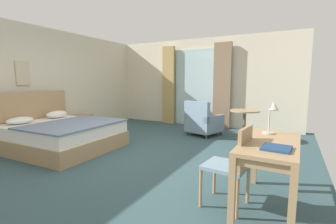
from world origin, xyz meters
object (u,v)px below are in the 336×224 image
object	(u,v)px
nightstand	(82,123)
desk_chair	(233,162)
armchair_by_window	(203,122)
desk_lamp	(272,113)
writing_desk	(270,150)
framed_picture	(23,73)
bed	(61,134)
closed_book	(276,148)
round_cafe_table	(245,118)

from	to	relation	value
nightstand	desk_chair	distance (m)	4.94
desk_chair	armchair_by_window	xyz separation A→B (m)	(-1.46, 3.15, -0.17)
desk_chair	desk_lamp	world-z (taller)	desk_lamp
nightstand	writing_desk	size ratio (longest dim) A/B	0.37
framed_picture	bed	bearing A→B (deg)	-0.06
bed	framed_picture	xyz separation A→B (m)	(-1.16, 0.00, 1.25)
bed	writing_desk	xyz separation A→B (m)	(3.98, -0.50, 0.36)
nightstand	closed_book	xyz separation A→B (m)	(4.93, -2.16, 0.53)
nightstand	writing_desk	distance (m)	5.22
writing_desk	bed	bearing A→B (deg)	172.79
bed	desk_lamp	world-z (taller)	desk_lamp
writing_desk	round_cafe_table	distance (m)	3.10
nightstand	bed	bearing A→B (deg)	-56.90
desk_chair	round_cafe_table	bearing A→B (deg)	97.92
desk_lamp	armchair_by_window	size ratio (longest dim) A/B	0.43
writing_desk	desk_lamp	distance (m)	0.46
bed	desk_lamp	xyz separation A→B (m)	(3.96, -0.21, 0.71)
desk_lamp	closed_book	distance (m)	0.66
writing_desk	framed_picture	size ratio (longest dim) A/B	2.38
armchair_by_window	desk_lamp	bearing A→B (deg)	-56.38
bed	round_cafe_table	bearing A→B (deg)	37.97
armchair_by_window	nightstand	bearing A→B (deg)	-159.53
bed	desk_chair	world-z (taller)	bed
framed_picture	writing_desk	bearing A→B (deg)	-5.61
desk_lamp	round_cafe_table	bearing A→B (deg)	105.92
bed	round_cafe_table	world-z (taller)	bed
nightstand	desk_chair	size ratio (longest dim) A/B	0.53
desk_chair	round_cafe_table	size ratio (longest dim) A/B	1.29
armchair_by_window	round_cafe_table	size ratio (longest dim) A/B	1.33
bed	framed_picture	size ratio (longest dim) A/B	3.86
writing_desk	desk_lamp	world-z (taller)	desk_lamp
nightstand	armchair_by_window	world-z (taller)	armchair_by_window
desk_lamp	closed_book	world-z (taller)	desk_lamp
desk_chair	closed_book	xyz separation A→B (m)	(0.42, -0.15, 0.25)
bed	nightstand	distance (m)	1.61
round_cafe_table	framed_picture	xyz separation A→B (m)	(-4.35, -2.49, 1.03)
desk_chair	round_cafe_table	distance (m)	3.18
armchair_by_window	desk_chair	bearing A→B (deg)	-65.12
closed_book	round_cafe_table	size ratio (longest dim) A/B	0.37
bed	framed_picture	world-z (taller)	framed_picture
desk_chair	armchair_by_window	bearing A→B (deg)	114.88
nightstand	desk_chair	bearing A→B (deg)	-24.04
desk_lamp	armchair_by_window	world-z (taller)	desk_lamp
desk_lamp	round_cafe_table	distance (m)	2.85
writing_desk	armchair_by_window	bearing A→B (deg)	121.24
nightstand	desk_lamp	bearing A→B (deg)	-17.84
desk_chair	framed_picture	world-z (taller)	framed_picture
desk_chair	framed_picture	bearing A→B (deg)	172.11
desk_chair	desk_lamp	distance (m)	0.75
nightstand	desk_lamp	size ratio (longest dim) A/B	1.17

